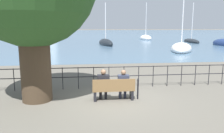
% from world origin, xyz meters
% --- Properties ---
extents(ground_plane, '(1000.00, 1000.00, 0.00)m').
position_xyz_m(ground_plane, '(0.00, 0.00, 0.00)').
color(ground_plane, '#605B51').
extents(harbor_water, '(600.00, 300.00, 0.01)m').
position_xyz_m(harbor_water, '(0.00, 158.94, 0.00)').
color(harbor_water, slate).
rests_on(harbor_water, ground_plane).
extents(park_bench, '(1.69, 0.45, 0.90)m').
position_xyz_m(park_bench, '(0.00, -0.06, 0.43)').
color(park_bench, brown).
rests_on(park_bench, ground_plane).
extents(seated_person_left, '(0.47, 0.35, 1.27)m').
position_xyz_m(seated_person_left, '(-0.40, 0.01, 0.69)').
color(seated_person_left, black).
rests_on(seated_person_left, ground_plane).
extents(seated_person_right, '(0.44, 0.35, 1.23)m').
position_xyz_m(seated_person_right, '(0.40, 0.01, 0.67)').
color(seated_person_right, '#2D3347').
rests_on(seated_person_right, ground_plane).
extents(promenade_railing, '(13.21, 0.04, 1.05)m').
position_xyz_m(promenade_railing, '(-0.00, 1.80, 0.69)').
color(promenade_railing, black).
rests_on(promenade_railing, ground_plane).
extents(closed_umbrella, '(0.09, 0.09, 0.89)m').
position_xyz_m(closed_umbrella, '(1.00, -0.02, 0.50)').
color(closed_umbrella, black).
rests_on(closed_umbrella, ground_plane).
extents(sailboat_1, '(5.53, 8.15, 12.36)m').
position_xyz_m(sailboat_1, '(10.96, 18.25, 0.34)').
color(sailboat_1, white).
rests_on(sailboat_1, ground_plane).
extents(sailboat_2, '(2.79, 6.73, 7.47)m').
position_xyz_m(sailboat_2, '(2.14, 28.59, 0.34)').
color(sailboat_2, black).
rests_on(sailboat_2, ground_plane).
extents(sailboat_3, '(2.95, 5.36, 9.52)m').
position_xyz_m(sailboat_3, '(13.49, 44.77, 0.38)').
color(sailboat_3, silver).
rests_on(sailboat_3, ground_plane).
extents(sailboat_4, '(3.15, 8.31, 8.17)m').
position_xyz_m(sailboat_4, '(20.25, 34.33, 0.24)').
color(sailboat_4, black).
rests_on(sailboat_4, ground_plane).
extents(harbor_lighthouse, '(4.94, 4.94, 29.56)m').
position_xyz_m(harbor_lighthouse, '(-17.96, 105.59, 13.75)').
color(harbor_lighthouse, white).
rests_on(harbor_lighthouse, ground_plane).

